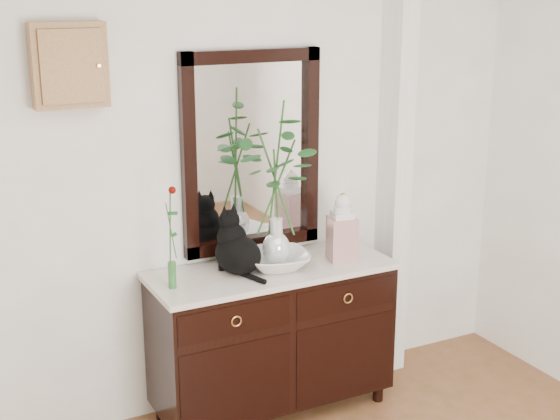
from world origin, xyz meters
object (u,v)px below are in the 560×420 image
lotus_bowl (276,260)px  ginger_jar (342,226)px  sideboard (272,332)px  cat (238,242)px

lotus_bowl → ginger_jar: (0.38, -0.05, 0.15)m
sideboard → cat: cat is taller
sideboard → ginger_jar: bearing=-8.1°
sideboard → lotus_bowl: 0.42m
cat → lotus_bowl: (0.21, -0.03, -0.13)m
sideboard → cat: (-0.19, 0.02, 0.55)m
cat → lotus_bowl: 0.25m
lotus_bowl → cat: bearing=172.7°
sideboard → cat: 0.58m
lotus_bowl → sideboard: bearing=151.9°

